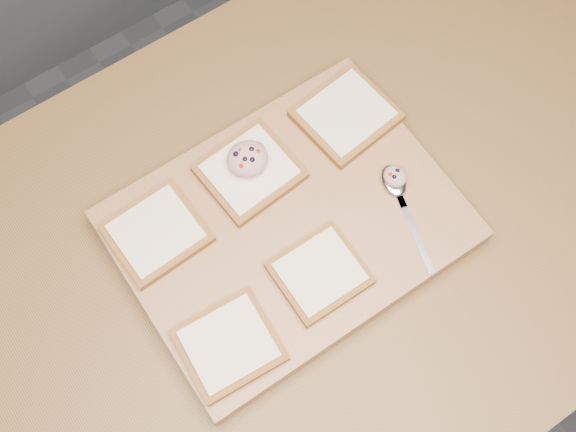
# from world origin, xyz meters

# --- Properties ---
(ground) EXTENTS (4.00, 4.00, 0.00)m
(ground) POSITION_xyz_m (0.00, 0.00, 0.00)
(ground) COLOR #515459
(ground) RESTS_ON ground
(island_counter) EXTENTS (2.00, 0.80, 0.90)m
(island_counter) POSITION_xyz_m (0.00, 0.00, 0.45)
(island_counter) COLOR slate
(island_counter) RESTS_ON ground
(cutting_board) EXTENTS (0.45, 0.34, 0.04)m
(cutting_board) POSITION_xyz_m (-0.13, 0.01, 0.92)
(cutting_board) COLOR #B0784B
(cutting_board) RESTS_ON island_counter
(bread_far_left) EXTENTS (0.12, 0.12, 0.02)m
(bread_far_left) POSITION_xyz_m (-0.29, 0.10, 0.94)
(bread_far_left) COLOR #976427
(bread_far_left) RESTS_ON cutting_board
(bread_far_center) EXTENTS (0.13, 0.12, 0.02)m
(bread_far_center) POSITION_xyz_m (-0.13, 0.10, 0.94)
(bread_far_center) COLOR #976427
(bread_far_center) RESTS_ON cutting_board
(bread_far_right) EXTENTS (0.14, 0.13, 0.02)m
(bread_far_right) POSITION_xyz_m (0.03, 0.10, 0.94)
(bread_far_right) COLOR #976427
(bread_far_right) RESTS_ON cutting_board
(bread_near_left) EXTENTS (0.13, 0.12, 0.02)m
(bread_near_left) POSITION_xyz_m (-0.29, -0.09, 0.94)
(bread_near_left) COLOR #976427
(bread_near_left) RESTS_ON cutting_board
(bread_near_center) EXTENTS (0.11, 0.10, 0.02)m
(bread_near_center) POSITION_xyz_m (-0.14, -0.07, 0.94)
(bread_near_center) COLOR #976427
(bread_near_center) RESTS_ON cutting_board
(tuna_salad_dollop) EXTENTS (0.06, 0.06, 0.03)m
(tuna_salad_dollop) POSITION_xyz_m (-0.13, 0.11, 0.97)
(tuna_salad_dollop) COLOR tan
(tuna_salad_dollop) RESTS_ON bread_far_center
(spoon) EXTENTS (0.07, 0.17, 0.01)m
(spoon) POSITION_xyz_m (0.02, -0.03, 0.94)
(spoon) COLOR silver
(spoon) RESTS_ON cutting_board
(spoon_salad) EXTENTS (0.03, 0.03, 0.02)m
(spoon_salad) POSITION_xyz_m (0.03, -0.02, 0.96)
(spoon_salad) COLOR tan
(spoon_salad) RESTS_ON spoon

